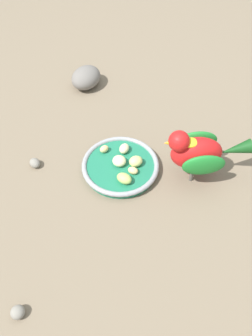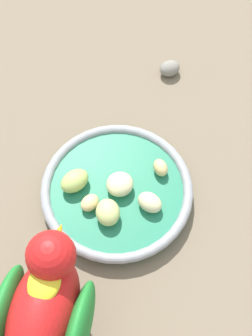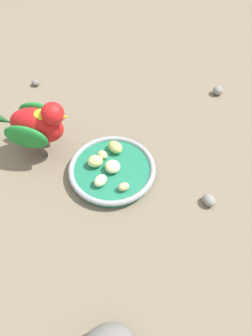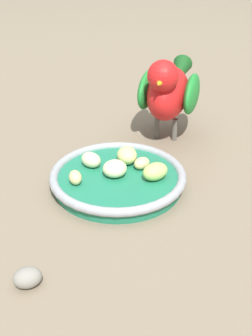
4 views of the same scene
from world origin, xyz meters
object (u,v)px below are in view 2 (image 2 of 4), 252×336
Objects in this scene: feeding_bowl at (117,191)px; apple_piece_4 at (120,184)px; apple_piece_3 at (75,181)px; apple_piece_2 at (160,168)px; apple_piece_1 at (108,212)px; parrot at (42,316)px; pebble_2 at (170,68)px; apple_piece_5 at (90,203)px; apple_piece_0 at (150,202)px.

feeding_bowl is 0.02m from apple_piece_4.
apple_piece_3 is at bearing -134.81° from feeding_bowl.
apple_piece_2 is at bearing 76.94° from feeding_bowl.
apple_piece_1 is at bearing -53.71° from feeding_bowl.
apple_piece_2 is 0.13× the size of parrot.
feeding_bowl is 6.31× the size of pebble_2.
apple_piece_1 is 1.38× the size of apple_piece_5.
apple_piece_1 reaches higher than apple_piece_2.
apple_piece_5 is at bearing -64.13° from pebble_2.
apple_piece_2 is 0.06m from apple_piece_4.
pebble_2 is at bearing 121.87° from apple_piece_1.
apple_piece_1 is 0.04m from apple_piece_4.
apple_piece_0 is 0.05m from apple_piece_1.
feeding_bowl is at bearing 85.94° from apple_piece_5.
pebble_2 is (-0.13, 0.13, -0.02)m from apple_piece_2.
apple_piece_5 is (-0.00, -0.04, -0.00)m from apple_piece_4.
pebble_2 is (-0.11, 0.23, -0.02)m from apple_piece_5.
apple_piece_4 is at bearing -102.79° from apple_piece_2.
apple_piece_5 is (0.04, -0.00, -0.00)m from apple_piece_3.
apple_piece_1 is at bearing -58.50° from apple_piece_4.
apple_piece_0 is 0.24m from pebble_2.
apple_piece_3 is at bearing -132.77° from apple_piece_4.
apple_piece_3 is (-0.08, -0.06, 0.00)m from apple_piece_0.
apple_piece_2 is (0.01, 0.06, 0.02)m from feeding_bowl.
apple_piece_3 is 0.24m from pebble_2.
apple_piece_2 is at bearing -20.26° from parrot.
apple_piece_0 is at bearing -55.05° from apple_piece_2.
apple_piece_3 reaches higher than pebble_2.
apple_piece_2 is at bearing -44.99° from pebble_2.
apple_piece_2 is at bearing 124.95° from apple_piece_0.
apple_piece_4 is 1.37× the size of apple_piece_5.
parrot is (0.09, -0.17, 0.06)m from apple_piece_4.
apple_piece_5 reaches higher than pebble_2.
apple_piece_0 is 1.33× the size of apple_piece_2.
apple_piece_0 is at bearing 34.66° from apple_piece_3.
apple_piece_0 is 0.84× the size of apple_piece_3.
pebble_2 is at bearing 132.78° from apple_piece_0.
pebble_2 is at bearing 135.01° from apple_piece_2.
apple_piece_3 reaches higher than feeding_bowl.
pebble_2 is at bearing 121.94° from apple_piece_4.
apple_piece_5 is (-0.00, -0.04, 0.01)m from feeding_bowl.
apple_piece_0 is at bearing 51.41° from apple_piece_5.
apple_piece_2 is at bearing 77.21° from apple_piece_4.
pebble_2 is (-0.08, 0.23, -0.02)m from apple_piece_3.
parrot is at bearing -70.99° from apple_piece_2.
apple_piece_5 is 0.17m from parrot.
pebble_2 is (-0.14, 0.22, -0.02)m from apple_piece_1.
apple_piece_1 is 0.16m from parrot.
apple_piece_3 is (-0.05, -0.10, 0.00)m from apple_piece_2.
apple_piece_1 is at bearing 6.44° from apple_piece_3.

